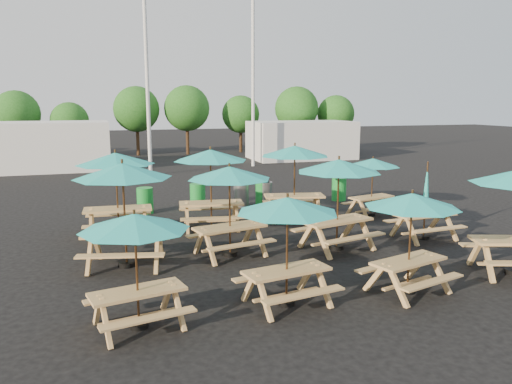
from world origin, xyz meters
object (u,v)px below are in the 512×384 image
object	(u,v)px
picnic_unit_0	(135,229)
picnic_unit_7	(339,171)
picnic_unit_4	(229,178)
picnic_unit_2	(116,163)
waste_bin_0	(145,200)
waste_bin_3	(263,194)
picnic_unit_10	(425,207)
picnic_unit_11	(373,166)
waste_bin_1	(198,196)
waste_bin_4	(265,194)
picnic_unit_5	(210,160)
waste_bin_5	(339,189)
picnic_unit_8	(295,155)
waste_bin_2	(241,194)
picnic_unit_6	(412,206)
picnic_unit_1	(123,177)
picnic_unit_3	(287,211)

from	to	relation	value
picnic_unit_0	picnic_unit_7	distance (m)	6.40
picnic_unit_4	picnic_unit_2	bearing A→B (deg)	120.28
waste_bin_0	waste_bin_3	world-z (taller)	same
picnic_unit_10	waste_bin_3	distance (m)	6.61
picnic_unit_10	picnic_unit_11	distance (m)	3.25
picnic_unit_2	waste_bin_1	xyz separation A→B (m)	(3.02, 3.12, -1.71)
picnic_unit_11	waste_bin_1	bearing A→B (deg)	138.66
picnic_unit_0	waste_bin_4	size ratio (longest dim) A/B	2.44
picnic_unit_5	waste_bin_3	xyz separation A→B (m)	(2.67, 2.82, -1.72)
picnic_unit_0	waste_bin_5	bearing A→B (deg)	34.90
picnic_unit_8	waste_bin_1	xyz separation A→B (m)	(-2.74, 2.83, -1.73)
picnic_unit_5	waste_bin_2	size ratio (longest dim) A/B	2.81
picnic_unit_2	picnic_unit_5	bearing A→B (deg)	2.68
picnic_unit_6	picnic_unit_11	bearing A→B (deg)	50.01
picnic_unit_10	waste_bin_1	bearing A→B (deg)	127.34
waste_bin_0	picnic_unit_4	bearing A→B (deg)	-74.58
picnic_unit_1	picnic_unit_11	size ratio (longest dim) A/B	1.27
picnic_unit_1	picnic_unit_11	bearing A→B (deg)	33.30
picnic_unit_5	picnic_unit_10	distance (m)	6.53
picnic_unit_1	picnic_unit_3	distance (m)	4.41
picnic_unit_5	picnic_unit_6	bearing A→B (deg)	-59.34
waste_bin_1	waste_bin_2	xyz separation A→B (m)	(1.64, -0.21, 0.00)
picnic_unit_3	waste_bin_3	size ratio (longest dim) A/B	2.47
picnic_unit_4	picnic_unit_5	bearing A→B (deg)	74.92
picnic_unit_6	picnic_unit_11	world-z (taller)	picnic_unit_6
picnic_unit_4	picnic_unit_6	world-z (taller)	picnic_unit_4
picnic_unit_2	waste_bin_5	world-z (taller)	picnic_unit_2
picnic_unit_7	picnic_unit_10	xyz separation A→B (m)	(2.90, 0.17, -1.21)
picnic_unit_7	picnic_unit_10	size ratio (longest dim) A/B	1.20
picnic_unit_0	waste_bin_0	world-z (taller)	picnic_unit_0
picnic_unit_11	picnic_unit_1	bearing A→B (deg)	-172.53
picnic_unit_0	picnic_unit_4	xyz separation A→B (m)	(2.63, 3.58, 0.23)
picnic_unit_1	picnic_unit_10	size ratio (longest dim) A/B	1.24
picnic_unit_2	waste_bin_5	size ratio (longest dim) A/B	2.71
picnic_unit_0	waste_bin_0	distance (m)	9.52
picnic_unit_2	waste_bin_5	xyz separation A→B (m)	(8.76, 2.85, -1.71)
picnic_unit_7	picnic_unit_4	bearing A→B (deg)	159.83
picnic_unit_2	picnic_unit_8	distance (m)	5.77
picnic_unit_0	waste_bin_0	size ratio (longest dim) A/B	2.44
picnic_unit_7	waste_bin_1	size ratio (longest dim) A/B	2.93
picnic_unit_8	picnic_unit_11	distance (m)	2.85
picnic_unit_11	waste_bin_1	distance (m)	6.48
waste_bin_3	picnic_unit_0	bearing A→B (deg)	-120.41
picnic_unit_5	waste_bin_3	bearing A→B (deg)	54.74
picnic_unit_6	picnic_unit_1	bearing A→B (deg)	132.05
picnic_unit_4	waste_bin_1	bearing A→B (deg)	74.81
picnic_unit_4	picnic_unit_10	xyz separation A→B (m)	(5.79, -0.17, -1.11)
picnic_unit_3	picnic_unit_2	bearing A→B (deg)	104.63
waste_bin_0	picnic_unit_2	bearing A→B (deg)	-110.39
waste_bin_4	picnic_unit_8	bearing A→B (deg)	-85.13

